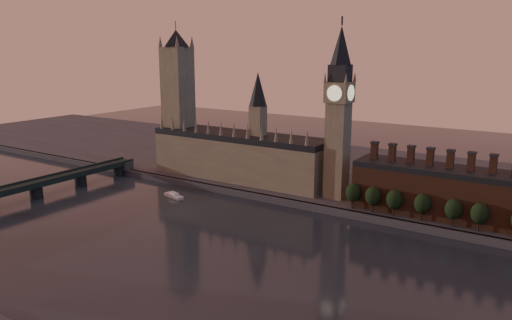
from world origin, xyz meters
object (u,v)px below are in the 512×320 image
at_px(victoria_tower, 178,95).
at_px(big_ben, 339,111).
at_px(westminster_bridge, 6,194).
at_px(river_boat, 174,195).

height_order(victoria_tower, big_ben, victoria_tower).
bearing_deg(big_ben, victoria_tower, 177.80).
bearing_deg(big_ben, westminster_bridge, -145.67).
relative_size(victoria_tower, big_ben, 1.01).
xyz_separation_m(victoria_tower, big_ben, (130.00, -5.00, -2.26)).
distance_m(victoria_tower, big_ben, 130.12).
distance_m(westminster_bridge, river_boat, 99.96).
xyz_separation_m(westminster_bridge, river_boat, (73.11, 67.89, -6.21)).
relative_size(victoria_tower, westminster_bridge, 0.54).
distance_m(victoria_tower, river_boat, 85.33).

